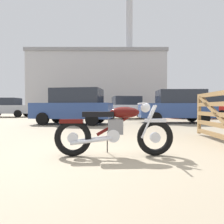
{
  "coord_description": "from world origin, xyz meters",
  "views": [
    {
      "loc": [
        -0.28,
        -3.73,
        0.85
      ],
      "look_at": [
        -0.11,
        0.95,
        0.74
      ],
      "focal_mm": 32.4,
      "sensor_mm": 36.0,
      "label": 1
    }
  ],
  "objects": [
    {
      "name": "white_estate_far",
      "position": [
        7.05,
        11.91,
        0.94
      ],
      "size": [
        4.8,
        2.2,
        1.74
      ],
      "rotation": [
        0.0,
        0.0,
        3.21
      ],
      "color": "black",
      "rests_on": "ground_plane"
    },
    {
      "name": "vintage_motorcycle",
      "position": [
        -0.1,
        -0.22,
        0.45
      ],
      "size": [
        2.08,
        0.62,
        0.94
      ],
      "rotation": [
        0.0,
        0.0,
        -0.0
      ],
      "color": "black",
      "rests_on": "ground_plane"
    },
    {
      "name": "pale_sedan_back",
      "position": [
        -1.82,
        6.51,
        0.92
      ],
      "size": [
        4.13,
        2.35,
        1.78
      ],
      "rotation": [
        0.0,
        0.0,
        2.96
      ],
      "color": "black",
      "rests_on": "ground_plane"
    },
    {
      "name": "timber_gate",
      "position": [
        2.49,
        0.86,
        0.7
      ],
      "size": [
        0.33,
        2.54,
        1.6
      ],
      "rotation": [
        0.0,
        0.0,
        1.49
      ],
      "color": "olive",
      "rests_on": "ground_plane"
    },
    {
      "name": "blue_hatchback_right",
      "position": [
        1.37,
        11.51,
        0.84
      ],
      "size": [
        4.4,
        2.36,
        1.67
      ],
      "rotation": [
        0.0,
        0.0,
        0.14
      ],
      "color": "black",
      "rests_on": "ground_plane"
    },
    {
      "name": "dark_sedan_left",
      "position": [
        3.65,
        7.16,
        0.92
      ],
      "size": [
        3.99,
        2.01,
        1.78
      ],
      "rotation": [
        0.0,
        0.0,
        3.08
      ],
      "color": "black",
      "rests_on": "ground_plane"
    },
    {
      "name": "silver_sedan_mid",
      "position": [
        -8.92,
        14.45,
        0.84
      ],
      "size": [
        4.26,
        2.05,
        1.67
      ],
      "rotation": [
        0.0,
        0.0,
        3.1
      ],
      "color": "black",
      "rests_on": "ground_plane"
    },
    {
      "name": "industrial_building",
      "position": [
        -1.32,
        28.86,
        4.69
      ],
      "size": [
        20.5,
        9.4,
        18.74
      ],
      "rotation": [
        0.0,
        0.0,
        -0.03
      ],
      "color": "#B2B2B7",
      "rests_on": "ground_plane"
    },
    {
      "name": "ground_plane",
      "position": [
        0.0,
        0.0,
        0.0
      ],
      "size": [
        80.0,
        80.0,
        0.0
      ],
      "primitive_type": "plane",
      "color": "gray"
    }
  ]
}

